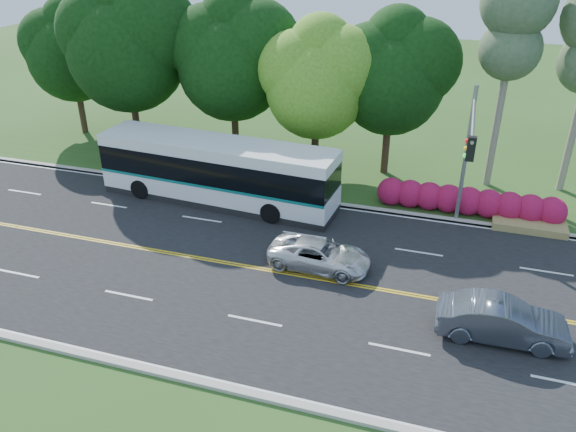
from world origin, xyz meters
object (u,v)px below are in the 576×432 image
(transit_bus, at_px, (217,172))
(suv, at_px, (320,255))
(traffic_signal, at_px, (468,147))
(sedan, at_px, (502,321))

(transit_bus, height_order, suv, transit_bus)
(transit_bus, xyz_separation_m, suv, (6.96, -4.90, -1.06))
(traffic_signal, xyz_separation_m, suv, (-5.57, -4.50, -4.03))
(transit_bus, xyz_separation_m, sedan, (14.45, -7.56, -0.92))
(traffic_signal, bearing_deg, transit_bus, 178.19)
(transit_bus, relative_size, suv, 2.94)
(traffic_signal, xyz_separation_m, transit_bus, (-12.53, 0.40, -2.96))
(sedan, distance_m, suv, 7.95)
(suv, bearing_deg, traffic_signal, -48.66)
(sedan, bearing_deg, transit_bus, 60.38)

